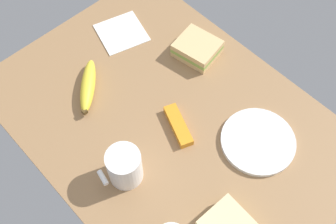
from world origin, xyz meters
TOP-DOWN VIEW (x-y plane):
  - tabletop at (0.00, 0.00)cm, footprint 90.00×64.00cm
  - plate_of_food at (-20.17, -11.30)cm, footprint 18.36×18.36cm
  - coffee_mug_black at (-4.49, 17.75)cm, footprint 7.97×10.24cm
  - sandwich_side at (9.72, -20.29)cm, footprint 12.75×11.86cm
  - banana at (20.76, 9.27)cm, footprint 14.56×14.14cm
  - snack_bar at (-3.72, 0.11)cm, footprint 12.21×7.41cm
  - paper_napkin at (30.06, -9.79)cm, footprint 15.89×15.89cm

SIDE VIEW (x-z plane):
  - tabletop at x=0.00cm, z-range 0.00..2.00cm
  - paper_napkin at x=30.06cm, z-range 2.00..2.30cm
  - plate_of_food at x=-20.17cm, z-range 2.00..3.20cm
  - snack_bar at x=-3.72cm, z-range 2.00..4.00cm
  - banana at x=20.76cm, z-range 2.00..5.61cm
  - sandwich_side at x=9.72cm, z-range 2.00..6.40cm
  - coffee_mug_black at x=-4.49cm, z-range 2.14..11.90cm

